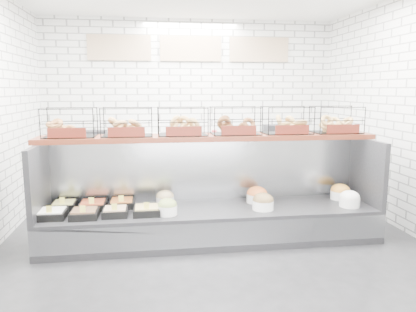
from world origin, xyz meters
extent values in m
plane|color=black|center=(0.00, 0.00, 0.00)|extent=(5.50, 5.50, 0.00)
cube|color=silver|center=(0.00, 2.75, 1.50)|extent=(5.00, 0.02, 3.00)
cube|color=#CCAF8D|center=(-1.20, 2.72, 2.50)|extent=(1.05, 0.03, 0.42)
cube|color=#CCAF8D|center=(0.00, 2.72, 2.50)|extent=(1.05, 0.03, 0.42)
cube|color=#CCAF8D|center=(1.20, 2.72, 2.50)|extent=(1.05, 0.03, 0.42)
cube|color=black|center=(0.00, 0.30, 0.20)|extent=(4.00, 0.90, 0.40)
cube|color=#93969B|center=(0.00, -0.14, 0.22)|extent=(4.00, 0.03, 0.28)
cube|color=#93969B|center=(0.00, 0.71, 0.80)|extent=(4.00, 0.08, 0.80)
cube|color=black|center=(-1.97, 0.30, 0.80)|extent=(0.06, 0.90, 0.80)
cube|color=black|center=(1.97, 0.30, 0.80)|extent=(0.06, 0.90, 0.80)
cube|color=black|center=(-1.82, 0.15, 0.44)|extent=(0.31, 0.31, 0.08)
cube|color=white|center=(-1.82, 0.15, 0.48)|extent=(0.26, 0.26, 0.04)
cube|color=#FFF058|center=(-1.82, 0.04, 0.53)|extent=(0.06, 0.01, 0.08)
cube|color=black|center=(-1.75, 0.48, 0.44)|extent=(0.27, 0.27, 0.08)
cube|color=#EEE67A|center=(-1.75, 0.48, 0.48)|extent=(0.23, 0.23, 0.04)
cube|color=#FFF058|center=(-1.75, 0.38, 0.53)|extent=(0.06, 0.01, 0.08)
cube|color=black|center=(-1.46, 0.11, 0.44)|extent=(0.30, 0.30, 0.08)
cube|color=brown|center=(-1.46, 0.11, 0.48)|extent=(0.26, 0.26, 0.04)
cube|color=#FFF058|center=(-1.46, 0.00, 0.53)|extent=(0.06, 0.01, 0.08)
cube|color=black|center=(-1.41, 0.44, 0.44)|extent=(0.31, 0.31, 0.08)
cube|color=#C84F2A|center=(-1.41, 0.44, 0.48)|extent=(0.27, 0.27, 0.04)
cube|color=#FFF058|center=(-1.41, 0.33, 0.53)|extent=(0.06, 0.01, 0.08)
cube|color=black|center=(-1.13, 0.13, 0.44)|extent=(0.28, 0.28, 0.08)
cube|color=tan|center=(-1.13, 0.13, 0.48)|extent=(0.24, 0.24, 0.04)
cube|color=#FFF058|center=(-1.13, 0.03, 0.53)|extent=(0.06, 0.01, 0.08)
cube|color=black|center=(-1.08, 0.48, 0.44)|extent=(0.29, 0.29, 0.08)
cube|color=orange|center=(-1.08, 0.48, 0.48)|extent=(0.25, 0.25, 0.04)
cube|color=#FFF058|center=(-1.08, 0.38, 0.53)|extent=(0.06, 0.01, 0.08)
cube|color=black|center=(-0.78, 0.14, 0.44)|extent=(0.30, 0.30, 0.08)
cube|color=#D2B96B|center=(-0.78, 0.14, 0.48)|extent=(0.26, 0.26, 0.04)
cube|color=#FFF058|center=(-0.78, 0.03, 0.53)|extent=(0.06, 0.01, 0.08)
cylinder|color=white|center=(-0.54, 0.09, 0.46)|extent=(0.22, 0.22, 0.11)
ellipsoid|color=#81954C|center=(-0.54, 0.09, 0.52)|extent=(0.22, 0.22, 0.15)
cylinder|color=white|center=(-0.55, 0.47, 0.46)|extent=(0.22, 0.22, 0.11)
ellipsoid|color=tan|center=(-0.55, 0.47, 0.52)|extent=(0.22, 0.22, 0.15)
cylinder|color=white|center=(0.59, 0.14, 0.46)|extent=(0.25, 0.25, 0.11)
ellipsoid|color=brown|center=(0.59, 0.14, 0.52)|extent=(0.25, 0.25, 0.17)
cylinder|color=white|center=(0.60, 0.45, 0.46)|extent=(0.26, 0.26, 0.11)
ellipsoid|color=orange|center=(0.60, 0.45, 0.52)|extent=(0.26, 0.26, 0.18)
cylinder|color=white|center=(1.67, 0.11, 0.46)|extent=(0.25, 0.25, 0.11)
ellipsoid|color=silver|center=(1.67, 0.11, 0.52)|extent=(0.24, 0.24, 0.17)
cylinder|color=white|center=(1.71, 0.45, 0.46)|extent=(0.25, 0.25, 0.11)
ellipsoid|color=orange|center=(1.71, 0.45, 0.52)|extent=(0.25, 0.25, 0.17)
cube|color=#4C1B10|center=(0.00, 0.52, 1.23)|extent=(4.10, 0.50, 0.06)
cube|color=black|center=(-1.64, 0.52, 1.43)|extent=(0.60, 0.38, 0.34)
cube|color=#52180F|center=(-1.64, 0.32, 1.33)|extent=(0.42, 0.02, 0.11)
cube|color=black|center=(-0.99, 0.52, 1.43)|extent=(0.60, 0.38, 0.34)
cube|color=#52180F|center=(-0.99, 0.32, 1.33)|extent=(0.42, 0.02, 0.11)
cube|color=black|center=(-0.33, 0.52, 1.43)|extent=(0.60, 0.38, 0.34)
cube|color=#52180F|center=(-0.33, 0.32, 1.33)|extent=(0.42, 0.02, 0.11)
cube|color=black|center=(0.33, 0.52, 1.43)|extent=(0.60, 0.38, 0.34)
cube|color=#52180F|center=(0.33, 0.32, 1.33)|extent=(0.42, 0.02, 0.11)
cube|color=black|center=(0.99, 0.52, 1.43)|extent=(0.60, 0.38, 0.34)
cube|color=#52180F|center=(0.99, 0.32, 1.33)|extent=(0.42, 0.02, 0.11)
cube|color=black|center=(1.64, 0.52, 1.43)|extent=(0.60, 0.38, 0.34)
cube|color=#52180F|center=(1.64, 0.32, 1.33)|extent=(0.42, 0.02, 0.11)
cube|color=#93969B|center=(0.00, 2.43, 0.45)|extent=(4.00, 0.60, 0.90)
cube|color=black|center=(-1.64, 2.45, 1.02)|extent=(0.40, 0.30, 0.24)
cube|color=silver|center=(-0.73, 2.48, 0.99)|extent=(0.35, 0.28, 0.18)
cylinder|color=#D3343A|center=(0.37, 2.46, 1.01)|extent=(0.09, 0.09, 0.22)
cube|color=black|center=(1.42, 2.43, 1.05)|extent=(0.30, 0.30, 0.30)
camera|label=1|loc=(-0.71, -4.38, 1.81)|focal=35.00mm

